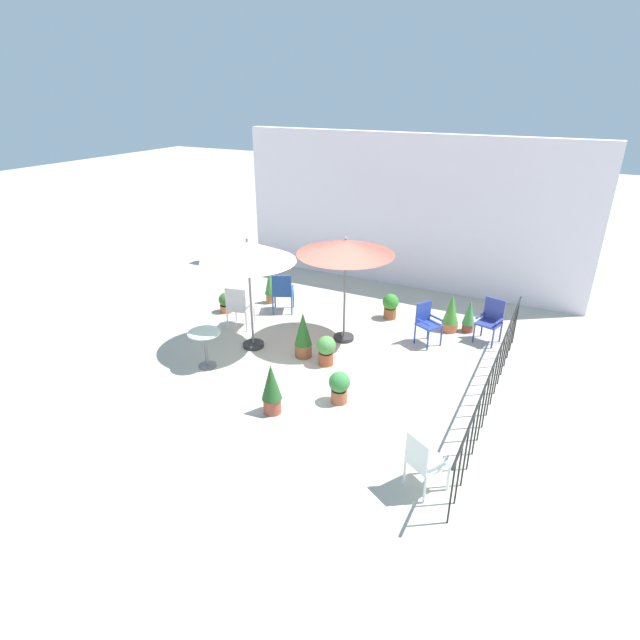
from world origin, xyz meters
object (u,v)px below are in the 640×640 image
object	(u,v)px
patio_chair_4	(491,318)
potted_plant_2	(390,305)
potted_plant_0	(326,349)
potted_plant_4	(451,313)
patio_chair_3	(282,291)
cafe_table_0	(205,343)
patio_chair_1	(238,305)
potted_plant_7	(271,388)
potted_plant_3	(270,286)
potted_plant_6	(339,386)
patio_umbrella_0	(248,252)
patio_chair_2	(424,460)
potted_plant_1	(469,315)
potted_plant_8	(226,302)
patio_chair_0	(427,321)
patio_umbrella_1	(346,248)
potted_plant_5	(303,335)

from	to	relation	value
patio_chair_4	potted_plant_2	xyz separation A→B (m)	(-2.29, 0.15, -0.20)
potted_plant_0	potted_plant_4	bearing A→B (deg)	55.58
patio_chair_3	cafe_table_0	bearing A→B (deg)	-89.55
cafe_table_0	patio_chair_1	bearing A→B (deg)	104.43
potted_plant_7	potted_plant_3	bearing A→B (deg)	122.63
patio_chair_1	potted_plant_2	size ratio (longest dim) A/B	1.62
patio_chair_3	potted_plant_6	xyz separation A→B (m)	(2.85, -2.87, -0.25)
potted_plant_2	potted_plant_4	bearing A→B (deg)	-1.43
cafe_table_0	potted_plant_3	xyz separation A→B (m)	(-0.63, 3.30, -0.07)
potted_plant_3	potted_plant_7	bearing A→B (deg)	-57.37
patio_umbrella_0	potted_plant_2	distance (m)	3.80
patio_chair_1	potted_plant_7	distance (m)	3.43
patio_chair_2	potted_plant_1	bearing A→B (deg)	95.63
patio_umbrella_0	patio_chair_1	world-z (taller)	patio_umbrella_0
potted_plant_8	patio_chair_0	bearing A→B (deg)	7.01
potted_plant_2	patio_umbrella_1	bearing A→B (deg)	-108.66
patio_umbrella_1	potted_plant_7	distance (m)	3.39
potted_plant_0	potted_plant_7	xyz separation A→B (m)	(-0.08, -1.87, 0.15)
potted_plant_1	patio_umbrella_0	bearing A→B (deg)	-144.10
patio_chair_3	potted_plant_8	size ratio (longest dim) A/B	2.03
cafe_table_0	potted_plant_5	xyz separation A→B (m)	(1.48, 1.22, -0.03)
patio_chair_4	potted_plant_7	world-z (taller)	patio_chair_4
cafe_table_0	potted_plant_2	size ratio (longest dim) A/B	1.22
patio_umbrella_0	potted_plant_7	distance (m)	2.92
patio_chair_4	potted_plant_8	distance (m)	6.12
potted_plant_8	patio_chair_3	bearing A→B (deg)	25.81
potted_plant_2	potted_plant_8	xyz separation A→B (m)	(-3.68, -1.46, -0.08)
patio_chair_2	patio_chair_4	xyz separation A→B (m)	(-0.02, 5.00, 0.02)
patio_chair_2	patio_chair_4	size ratio (longest dim) A/B	0.95
potted_plant_0	potted_plant_7	world-z (taller)	potted_plant_7
patio_chair_3	potted_plant_5	bearing A→B (deg)	-48.67
potted_plant_1	potted_plant_8	bearing A→B (deg)	-163.88
patio_umbrella_0	potted_plant_0	size ratio (longest dim) A/B	3.86
patio_umbrella_0	potted_plant_2	xyz separation A→B (m)	(2.07, 2.68, -1.73)
cafe_table_0	patio_chair_4	size ratio (longest dim) A/B	0.79
potted_plant_4	potted_plant_5	size ratio (longest dim) A/B	0.91
patio_umbrella_0	patio_chair_3	world-z (taller)	patio_umbrella_0
patio_umbrella_0	patio_chair_1	xyz separation A→B (m)	(-0.78, 0.61, -1.50)
potted_plant_4	patio_umbrella_0	bearing A→B (deg)	-142.89
patio_umbrella_0	patio_chair_0	distance (m)	3.97
patio_chair_1	potted_plant_4	distance (m)	4.73
patio_umbrella_0	potted_plant_4	xyz separation A→B (m)	(3.49, 2.64, -1.63)
patio_chair_3	patio_chair_1	bearing A→B (deg)	-109.07
patio_umbrella_0	potted_plant_1	world-z (taller)	patio_umbrella_0
patio_umbrella_0	potted_plant_6	world-z (taller)	patio_umbrella_0
patio_chair_3	potted_plant_7	distance (m)	4.16
potted_plant_6	potted_plant_7	xyz separation A→B (m)	(-0.87, -0.79, 0.16)
potted_plant_0	patio_chair_4	bearing A→B (deg)	43.27
patio_chair_4	potted_plant_2	world-z (taller)	patio_chair_4
patio_chair_0	patio_chair_3	distance (m)	3.54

